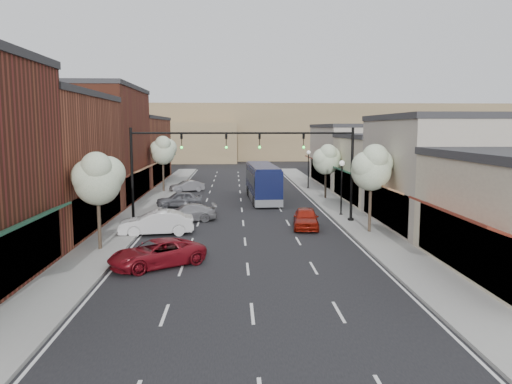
{
  "coord_description": "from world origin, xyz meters",
  "views": [
    {
      "loc": [
        -0.67,
        -28.11,
        6.99
      ],
      "look_at": [
        0.99,
        8.86,
        2.2
      ],
      "focal_mm": 35.0,
      "sensor_mm": 36.0,
      "label": 1
    }
  ],
  "objects": [
    {
      "name": "tree_left_far",
      "position": [
        -8.25,
        25.94,
        4.6
      ],
      "size": [
        2.85,
        2.65,
        6.13
      ],
      "color": "#47382B",
      "rests_on": "ground"
    },
    {
      "name": "coach_bus",
      "position": [
        2.1,
        19.62,
        1.8
      ],
      "size": [
        2.94,
        11.34,
        3.44
      ],
      "rotation": [
        0.0,
        0.0,
        0.04
      ],
      "color": "#0D1337",
      "rests_on": "ground"
    },
    {
      "name": "bldg_left_midnear",
      "position": [
        -14.23,
        6.0,
        4.66
      ],
      "size": [
        10.14,
        14.1,
        9.4
      ],
      "color": "brown",
      "rests_on": "ground"
    },
    {
      "name": "parked_car_d",
      "position": [
        -5.51,
        15.88,
        0.69
      ],
      "size": [
        4.29,
        2.44,
        1.38
      ],
      "primitive_type": "imported",
      "rotation": [
        0.0,
        0.0,
        -1.36
      ],
      "color": "#56575D",
      "rests_on": "ground"
    },
    {
      "name": "bldg_right_midnear",
      "position": [
        13.72,
        6.0,
        3.91
      ],
      "size": [
        9.14,
        12.1,
        7.9
      ],
      "color": "#A9A091",
      "rests_on": "ground"
    },
    {
      "name": "sidewalk_left",
      "position": [
        -8.4,
        18.5,
        0.07
      ],
      "size": [
        2.8,
        73.0,
        0.15
      ],
      "primitive_type": "cube",
      "color": "gray",
      "rests_on": "ground"
    },
    {
      "name": "parked_car_a",
      "position": [
        -4.59,
        -3.36,
        0.68
      ],
      "size": [
        5.32,
        4.57,
        1.36
      ],
      "primitive_type": "imported",
      "rotation": [
        0.0,
        0.0,
        -0.99
      ],
      "color": "maroon",
      "rests_on": "ground"
    },
    {
      "name": "parked_car_b",
      "position": [
        -5.77,
        4.27,
        0.79
      ],
      "size": [
        5.0,
        2.28,
        1.59
      ],
      "primitive_type": "imported",
      "rotation": [
        0.0,
        0.0,
        -1.44
      ],
      "color": "silver",
      "rests_on": "ground"
    },
    {
      "name": "curb_left",
      "position": [
        -7.0,
        18.5,
        0.07
      ],
      "size": [
        0.25,
        73.0,
        0.17
      ],
      "primitive_type": "cube",
      "color": "gray",
      "rests_on": "ground"
    },
    {
      "name": "tree_left_near",
      "position": [
        -8.25,
        -0.06,
        4.22
      ],
      "size": [
        2.85,
        2.65,
        5.69
      ],
      "color": "#47382B",
      "rests_on": "ground"
    },
    {
      "name": "hill_far",
      "position": [
        0.0,
        90.0,
        6.0
      ],
      "size": [
        120.0,
        30.0,
        12.0
      ],
      "primitive_type": "cube",
      "color": "#7A6647",
      "rests_on": "ground"
    },
    {
      "name": "curb_right",
      "position": [
        7.0,
        18.5,
        0.07
      ],
      "size": [
        0.25,
        73.0,
        0.17
      ],
      "primitive_type": "cube",
      "color": "gray",
      "rests_on": "ground"
    },
    {
      "name": "signal_mast_left",
      "position": [
        -5.62,
        8.0,
        4.62
      ],
      "size": [
        8.22,
        0.46,
        7.0
      ],
      "color": "black",
      "rests_on": "ground"
    },
    {
      "name": "signal_mast_right",
      "position": [
        5.62,
        8.0,
        4.62
      ],
      "size": [
        8.22,
        0.46,
        7.0
      ],
      "color": "black",
      "rests_on": "ground"
    },
    {
      "name": "bldg_left_far",
      "position": [
        -14.22,
        36.0,
        4.16
      ],
      "size": [
        10.14,
        18.1,
        8.4
      ],
      "color": "brown",
      "rests_on": "ground"
    },
    {
      "name": "parked_car_c",
      "position": [
        -4.2,
        8.97,
        0.64
      ],
      "size": [
        4.66,
        2.54,
        1.28
      ],
      "primitive_type": "imported",
      "rotation": [
        0.0,
        0.0,
        -1.4
      ],
      "color": "gray",
      "rests_on": "ground"
    },
    {
      "name": "hill_near",
      "position": [
        -25.0,
        78.0,
        4.0
      ],
      "size": [
        50.0,
        20.0,
        8.0
      ],
      "primitive_type": "cube",
      "color": "#7A6647",
      "rests_on": "ground"
    },
    {
      "name": "tree_right_far",
      "position": [
        8.35,
        19.94,
        3.99
      ],
      "size": [
        2.85,
        2.65,
        5.43
      ],
      "color": "#47382B",
      "rests_on": "ground"
    },
    {
      "name": "bldg_right_midfar",
      "position": [
        13.7,
        18.0,
        3.17
      ],
      "size": [
        9.14,
        12.1,
        6.4
      ],
      "color": "beige",
      "rests_on": "ground"
    },
    {
      "name": "tree_right_near",
      "position": [
        8.35,
        3.94,
        4.45
      ],
      "size": [
        2.85,
        2.65,
        5.95
      ],
      "color": "#47382B",
      "rests_on": "ground"
    },
    {
      "name": "sidewalk_right",
      "position": [
        8.4,
        18.5,
        0.07
      ],
      "size": [
        2.8,
        73.0,
        0.15
      ],
      "primitive_type": "cube",
      "color": "gray",
      "rests_on": "ground"
    },
    {
      "name": "lamp_post_near",
      "position": [
        7.8,
        10.5,
        3.01
      ],
      "size": [
        0.44,
        0.44,
        4.44
      ],
      "color": "black",
      "rests_on": "ground"
    },
    {
      "name": "red_hatchback",
      "position": [
        4.34,
        5.92,
        0.72
      ],
      "size": [
        2.18,
        4.42,
        1.45
      ],
      "primitive_type": "imported",
      "rotation": [
        0.0,
        0.0,
        -0.11
      ],
      "color": "maroon",
      "rests_on": "ground"
    },
    {
      "name": "parked_car_e",
      "position": [
        -5.8,
        26.37,
        0.61
      ],
      "size": [
        3.91,
        2.83,
        1.23
      ],
      "primitive_type": "imported",
      "rotation": [
        0.0,
        0.0,
        -1.11
      ],
      "color": "#9B9A9F",
      "rests_on": "ground"
    },
    {
      "name": "ground",
      "position": [
        0.0,
        0.0,
        0.0
      ],
      "size": [
        160.0,
        160.0,
        0.0
      ],
      "primitive_type": "plane",
      "color": "black",
      "rests_on": "ground"
    },
    {
      "name": "bldg_right_far",
      "position": [
        13.71,
        32.0,
        3.66
      ],
      "size": [
        9.14,
        16.1,
        7.4
      ],
      "color": "#A9A091",
      "rests_on": "ground"
    },
    {
      "name": "lamp_post_far",
      "position": [
        7.8,
        28.0,
        3.01
      ],
      "size": [
        0.44,
        0.44,
        4.44
      ],
      "color": "black",
      "rests_on": "ground"
    },
    {
      "name": "bldg_left_midfar",
      "position": [
        -14.24,
        20.0,
        5.4
      ],
      "size": [
        10.14,
        14.1,
        10.9
      ],
      "color": "maroon",
      "rests_on": "ground"
    }
  ]
}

